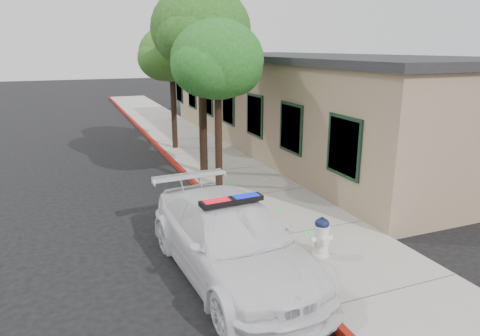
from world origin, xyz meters
The scene contains 9 objects.
ground centered at (0.00, 0.00, 0.00)m, with size 120.00×120.00×0.00m, color black.
sidewalk centered at (1.60, 3.00, 0.07)m, with size 3.20×60.00×0.15m, color gray.
red_curb centered at (0.06, 3.00, 0.08)m, with size 0.14×60.00×0.16m, color #A01F11.
clapboard_building centered at (6.69, 9.00, 2.13)m, with size 7.30×20.89×4.24m.
police_car centered at (-0.90, -1.06, 0.79)m, with size 2.56×5.55×1.69m.
fire_hydrant centered at (1.11, -1.27, 0.60)m, with size 0.51×0.44×0.89m.
street_tree_near centered at (0.71, 4.29, 4.08)m, with size 3.05×2.88×5.27m.
street_tree_mid centered at (0.70, 6.00, 5.01)m, with size 3.38×3.53×6.45m.
street_tree_far centered at (0.72, 10.30, 4.17)m, with size 3.09×2.83×5.35m.
Camera 1 is at (-3.76, -8.58, 4.56)m, focal length 32.26 mm.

